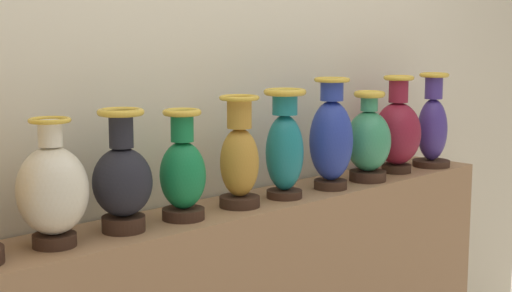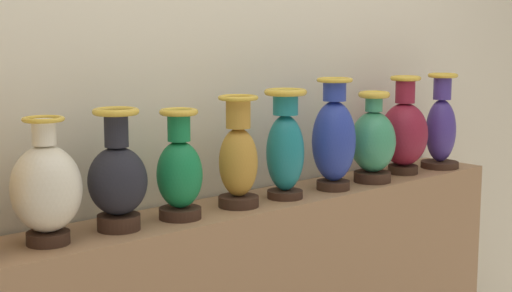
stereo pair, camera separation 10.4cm
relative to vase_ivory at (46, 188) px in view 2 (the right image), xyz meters
name	(u,v)px [view 2 (the right image)]	position (x,y,z in m)	size (l,w,h in m)	color
back_wall	(218,88)	(0.75, 0.22, 0.21)	(4.26, 0.14, 2.76)	beige
vase_ivory	(46,188)	(0.00, 0.00, 0.00)	(0.18, 0.18, 0.33)	#382319
vase_onyx	(118,178)	(0.21, 0.00, 0.00)	(0.17, 0.17, 0.34)	#382319
vase_emerald	(180,172)	(0.42, -0.01, -0.01)	(0.14, 0.14, 0.33)	#382319
vase_ochre	(238,158)	(0.65, -0.01, 0.01)	(0.13, 0.13, 0.35)	#382319
vase_teal	(285,146)	(0.84, -0.02, 0.03)	(0.14, 0.14, 0.36)	#382319
vase_cobalt	(334,139)	(1.07, -0.03, 0.03)	(0.15, 0.15, 0.39)	#382319
vase_jade	(373,142)	(1.28, -0.03, 0.00)	(0.17, 0.17, 0.33)	#382319
vase_burgundy	(404,132)	(1.49, -0.01, 0.02)	(0.18, 0.18, 0.38)	#382319
vase_indigo	(441,128)	(1.71, -0.03, 0.02)	(0.15, 0.15, 0.38)	#382319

